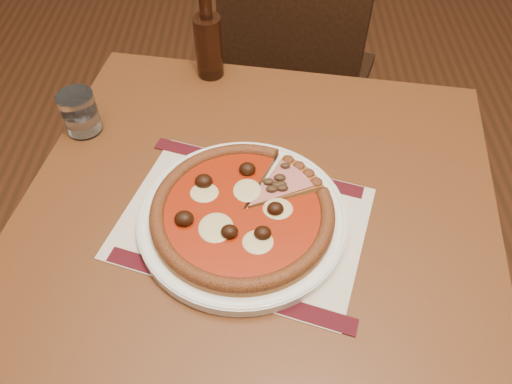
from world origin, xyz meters
TOP-DOWN VIEW (x-y plane):
  - table at (-0.35, -0.20)m, footprint 0.91×0.91m
  - chair_far at (-0.24, 0.54)m, footprint 0.50×0.50m
  - placemat at (-0.37, -0.22)m, footprint 0.46×0.38m
  - plate at (-0.37, -0.22)m, footprint 0.34×0.34m
  - pizza at (-0.37, -0.22)m, footprint 0.30×0.30m
  - ham_slice at (-0.30, -0.16)m, footprint 0.13×0.12m
  - water_glass at (-0.68, -0.00)m, footprint 0.07×0.07m
  - bottle at (-0.45, 0.18)m, footprint 0.06×0.06m

SIDE VIEW (x-z plane):
  - chair_far at x=-0.24m, z-range 0.06..0.90m
  - table at x=-0.35m, z-range 0.27..1.02m
  - placemat at x=-0.37m, z-range 0.75..0.75m
  - plate at x=-0.37m, z-range 0.75..0.77m
  - ham_slice at x=-0.30m, z-range 0.77..0.79m
  - pizza at x=-0.37m, z-range 0.76..0.80m
  - water_glass at x=-0.68m, z-range 0.75..0.83m
  - bottle at x=-0.45m, z-range 0.73..0.92m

